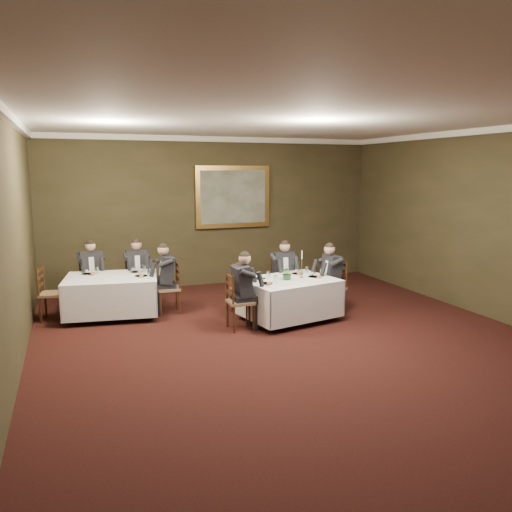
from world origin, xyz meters
TOP-DOWN VIEW (x-y plane):
  - ground at (0.00, 0.00)m, footprint 10.00×10.00m
  - ceiling at (0.00, 0.00)m, footprint 8.00×10.00m
  - back_wall at (0.00, 5.00)m, footprint 8.00×0.10m
  - left_wall at (-4.00, 0.00)m, footprint 0.10×10.00m
  - crown_molding at (0.00, 0.00)m, footprint 8.00×10.00m
  - table_main at (0.43, 1.63)m, footprint 1.85×1.54m
  - table_second at (-2.60, 3.01)m, footprint 1.86×1.52m
  - chair_main_backleft at (-0.16, 2.37)m, footprint 0.57×0.56m
  - chair_main_backright at (0.70, 2.54)m, footprint 0.46×0.44m
  - diner_main_backright at (0.70, 2.53)m, footprint 0.43×0.50m
  - chair_main_endleft at (-0.59, 1.43)m, footprint 0.42×0.44m
  - diner_main_endleft at (-0.58, 1.43)m, footprint 0.48×0.42m
  - chair_main_endright at (1.45, 1.82)m, footprint 0.43×0.45m
  - diner_main_endright at (1.44, 1.82)m, footprint 0.48×0.42m
  - chair_sec_backleft at (-2.92, 3.94)m, footprint 0.48×0.46m
  - diner_sec_backleft at (-2.92, 3.93)m, footprint 0.45×0.52m
  - chair_sec_backright at (-2.03, 3.80)m, footprint 0.45×0.43m
  - diner_sec_backright at (-2.03, 3.79)m, footprint 0.42×0.48m
  - chair_sec_endright at (-1.55, 2.86)m, footprint 0.44×0.46m
  - diner_sec_endright at (-1.56, 2.86)m, footprint 0.50×0.44m
  - chair_sec_endleft at (-3.65, 3.17)m, footprint 0.50×0.51m
  - centerpiece at (0.38, 1.60)m, footprint 0.32×0.30m
  - candlestick at (0.70, 1.67)m, footprint 0.08×0.08m
  - place_setting_table_main at (-0.01, 1.91)m, footprint 0.33×0.31m
  - place_setting_table_second at (-2.94, 3.46)m, footprint 0.33×0.31m
  - painting at (0.43, 4.94)m, footprint 1.84×0.09m

SIDE VIEW (x-z plane):
  - ground at x=0.00m, z-range 0.00..0.00m
  - chair_main_backleft at x=-0.16m, z-range -0.22..0.78m
  - chair_main_backright at x=0.70m, z-range -0.22..0.78m
  - chair_main_endleft at x=-0.59m, z-range -0.22..0.78m
  - chair_main_endright at x=1.45m, z-range -0.22..0.78m
  - chair_sec_backleft at x=-2.92m, z-range -0.22..0.78m
  - chair_sec_backright at x=-2.03m, z-range -0.22..0.78m
  - chair_sec_endright at x=-1.55m, z-range -0.22..0.78m
  - chair_sec_endleft at x=-3.65m, z-range -0.22..0.78m
  - table_main at x=0.43m, z-range 0.12..0.78m
  - table_second at x=-2.60m, z-range 0.12..0.78m
  - diner_main_backright at x=0.70m, z-range -0.16..1.19m
  - diner_main_endleft at x=-0.58m, z-range -0.16..1.19m
  - diner_main_endright at x=1.44m, z-range -0.16..1.19m
  - diner_sec_backleft at x=-2.92m, z-range -0.16..1.19m
  - diner_sec_backright at x=-2.03m, z-range -0.16..1.19m
  - diner_sec_endright at x=-1.56m, z-range -0.16..1.19m
  - place_setting_table_main at x=-0.01m, z-range 0.73..0.87m
  - place_setting_table_second at x=-2.94m, z-range 0.73..0.87m
  - centerpiece at x=0.38m, z-range 0.77..1.05m
  - candlestick at x=0.70m, z-range 0.69..1.22m
  - back_wall at x=0.00m, z-range 0.00..3.50m
  - left_wall at x=-4.00m, z-range 0.00..3.50m
  - painting at x=0.43m, z-range 1.36..2.84m
  - crown_molding at x=0.00m, z-range 3.38..3.50m
  - ceiling at x=0.00m, z-range 3.45..3.55m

